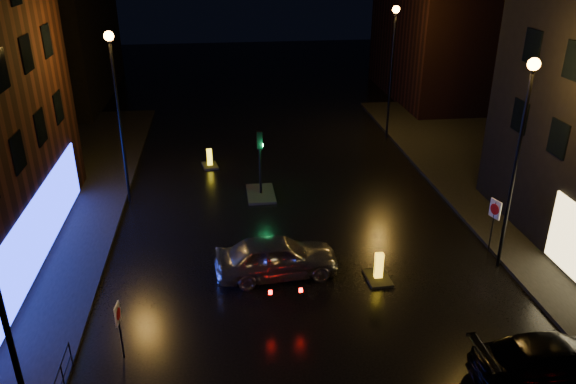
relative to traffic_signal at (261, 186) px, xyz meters
name	(u,v)px	position (x,y,z in m)	size (l,w,h in m)	color
building_far_left	(46,10)	(-14.80, 21.00, 6.50)	(8.00, 16.00, 14.00)	black
building_far_right	(444,21)	(16.20, 18.00, 5.50)	(8.00, 14.00, 12.00)	black
street_lamp_lfar	(116,93)	(-6.60, 0.00, 5.06)	(0.44, 0.44, 8.37)	black
street_lamp_rnear	(521,135)	(9.00, -8.00, 5.06)	(0.44, 0.44, 8.37)	black
street_lamp_rfar	(393,53)	(9.00, 8.00, 5.06)	(0.44, 0.44, 8.37)	black
traffic_signal	(261,186)	(0.00, 0.00, 0.00)	(1.40, 2.40, 3.45)	black
silver_hatchback	(277,257)	(0.03, -7.55, 0.31)	(1.93, 4.79, 1.63)	#B0B3B8
dark_sedan	(555,361)	(7.59, -14.35, 0.22)	(2.03, 4.99, 1.45)	black
bollard_near	(378,274)	(3.90, -8.38, -0.25)	(0.93, 1.36, 1.15)	black
bollard_far	(210,163)	(-2.61, 4.30, -0.27)	(1.02, 1.35, 1.07)	black
road_sign_left	(118,318)	(-5.30, -11.72, 1.01)	(0.10, 0.49, 2.02)	black
road_sign_right	(494,214)	(9.10, -6.93, 1.31)	(0.22, 0.57, 2.42)	black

